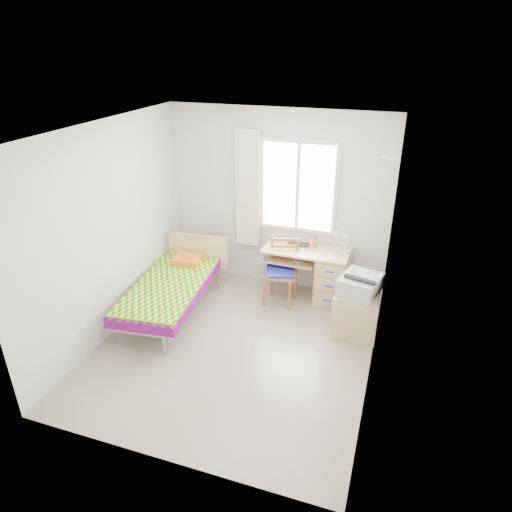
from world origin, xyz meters
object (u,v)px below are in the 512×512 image
(bed, at_px, (172,286))
(printer, at_px, (360,284))
(chair, at_px, (282,267))
(desk, at_px, (327,274))
(cabinet, at_px, (355,313))

(bed, xyz_separation_m, printer, (2.43, 0.31, 0.31))
(chair, height_order, printer, chair)
(bed, relative_size, desk, 1.63)
(chair, relative_size, cabinet, 1.60)
(bed, height_order, cabinet, bed)
(bed, bearing_deg, chair, 23.99)
(bed, distance_m, chair, 1.53)
(desk, bearing_deg, bed, -151.58)
(bed, height_order, desk, bed)
(bed, distance_m, cabinet, 2.43)
(chair, xyz_separation_m, cabinet, (1.09, -0.48, -0.23))
(printer, bearing_deg, chair, 172.63)
(bed, bearing_deg, printer, 1.49)
(bed, xyz_separation_m, chair, (1.32, 0.76, 0.13))
(desk, bearing_deg, chair, -158.14)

